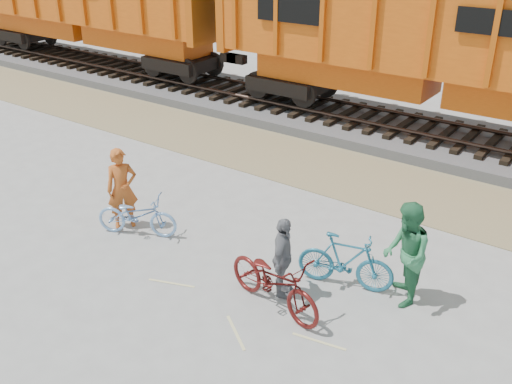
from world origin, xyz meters
TOP-DOWN VIEW (x-y plane):
  - ground at (0.00, 0.00)m, footprint 120.00×120.00m
  - gravel_strip at (0.00, 5.50)m, footprint 120.00×3.00m
  - ballast_bed at (0.00, 9.00)m, footprint 120.00×4.00m
  - track at (0.00, 9.00)m, footprint 120.00×2.60m
  - hopper_car_center at (0.35, 9.00)m, footprint 14.00×3.13m
  - bicycle_blue at (-2.82, 0.12)m, footprint 1.82×1.27m
  - bicycle_teal at (1.59, 0.99)m, footprint 1.81×0.93m
  - bicycle_maroon at (0.92, -0.28)m, footprint 2.15×1.12m
  - person_solo at (-3.32, 0.22)m, footprint 0.71×0.77m
  - person_man at (2.59, 1.19)m, footprint 1.08×1.14m
  - person_woman at (0.82, 0.12)m, footprint 0.67×0.96m

SIDE VIEW (x-z plane):
  - ground at x=0.00m, z-range 0.00..0.00m
  - gravel_strip at x=0.00m, z-range 0.00..0.02m
  - ballast_bed at x=0.00m, z-range 0.00..0.30m
  - bicycle_blue at x=-2.82m, z-range 0.00..0.91m
  - track at x=0.00m, z-range 0.35..0.59m
  - bicycle_teal at x=1.59m, z-range 0.00..1.05m
  - bicycle_maroon at x=0.92m, z-range 0.00..1.08m
  - person_woman at x=0.82m, z-range 0.00..1.51m
  - person_solo at x=-3.32m, z-range 0.00..1.77m
  - person_man at x=2.59m, z-range 0.00..1.87m
  - hopper_car_center at x=0.35m, z-range 0.68..5.33m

